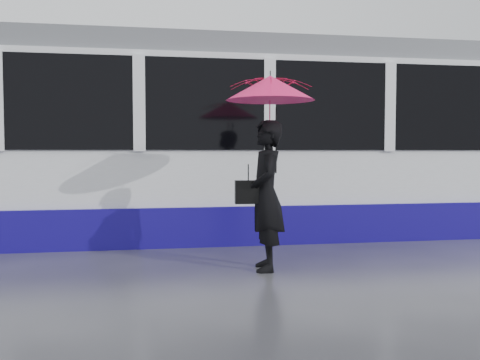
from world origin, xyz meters
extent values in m
plane|color=#2E2D33|center=(0.00, 0.00, 0.00)|extent=(90.00, 90.00, 0.00)
cube|color=#3F3D38|center=(0.00, 1.78, 0.01)|extent=(34.00, 0.07, 0.02)
cube|color=#3F3D38|center=(0.00, 3.22, 0.01)|extent=(34.00, 0.07, 0.02)
cube|color=white|center=(3.16, 2.50, 1.52)|extent=(24.00, 2.40, 2.95)
cube|color=navy|center=(3.16, 2.50, 0.31)|extent=(24.00, 2.56, 0.62)
cube|color=black|center=(3.16, 2.50, 2.20)|extent=(23.00, 2.48, 1.40)
cube|color=slate|center=(3.16, 2.50, 3.17)|extent=(23.60, 2.20, 0.35)
imported|color=black|center=(0.21, -0.46, 0.93)|extent=(0.51, 0.72, 1.86)
imported|color=#F4146C|center=(0.26, -0.46, 1.96)|extent=(1.11, 1.13, 0.93)
cone|color=#F4146C|center=(0.26, -0.46, 2.25)|extent=(1.19, 1.19, 0.30)
cylinder|color=black|center=(0.26, -0.46, 2.43)|extent=(0.01, 0.01, 0.07)
cylinder|color=black|center=(0.34, -0.44, 1.61)|extent=(0.02, 0.02, 0.81)
cube|color=black|center=(-0.01, -0.44, 0.98)|extent=(0.34, 0.18, 0.29)
cylinder|color=black|center=(-0.01, -0.44, 1.21)|extent=(0.01, 0.01, 0.18)
camera|label=1|loc=(-1.24, -6.90, 1.47)|focal=40.00mm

